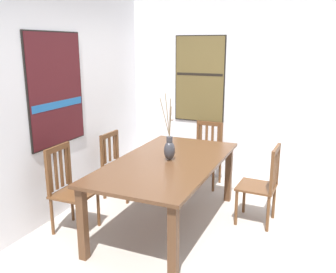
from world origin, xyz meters
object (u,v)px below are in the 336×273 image
at_px(dining_table, 167,169).
at_px(painting_on_back_wall, 56,90).
at_px(chair_1, 207,153).
at_px(chair_0, 262,184).
at_px(chair_3, 69,188).
at_px(chair_2, 119,164).
at_px(painting_on_side_wall, 200,79).
at_px(centerpiece_vase, 169,147).

xyz_separation_m(dining_table, painting_on_back_wall, (-0.19, 1.32, 0.84)).
bearing_deg(chair_1, dining_table, 179.27).
height_order(chair_0, chair_3, chair_3).
relative_size(dining_table, painting_on_back_wall, 1.58).
distance_m(chair_2, chair_3, 1.04).
bearing_deg(chair_1, painting_on_back_wall, 140.22).
height_order(chair_0, painting_on_side_wall, painting_on_side_wall).
bearing_deg(painting_on_back_wall, dining_table, -81.79).
distance_m(chair_0, chair_3, 2.18).
xyz_separation_m(chair_2, painting_on_side_wall, (1.24, -0.72, 1.06)).
xyz_separation_m(chair_2, painting_on_back_wall, (-0.71, 0.37, 1.07)).
relative_size(chair_3, painting_on_back_wall, 0.74).
xyz_separation_m(dining_table, centerpiece_vase, (0.04, -0.01, 0.24)).
distance_m(centerpiece_vase, chair_1, 1.44).
bearing_deg(painting_on_back_wall, chair_0, -73.48).
bearing_deg(chair_0, painting_on_back_wall, 106.52).
xyz_separation_m(chair_0, painting_on_side_wall, (1.27, 1.20, 1.04)).
xyz_separation_m(chair_1, painting_on_back_wall, (-1.60, 1.34, 1.05)).
distance_m(chair_2, painting_on_side_wall, 1.78).
xyz_separation_m(chair_1, chair_3, (-1.93, 0.97, 0.01)).
distance_m(dining_table, chair_3, 1.10).
bearing_deg(chair_3, centerpiece_vase, -59.93).
relative_size(dining_table, centerpiece_vase, 2.74).
distance_m(chair_1, chair_2, 1.32).
bearing_deg(chair_2, dining_table, -118.77).
bearing_deg(chair_2, chair_1, -47.15).
distance_m(dining_table, painting_on_back_wall, 1.57).
distance_m(centerpiece_vase, painting_on_back_wall, 1.48).
bearing_deg(centerpiece_vase, painting_on_back_wall, 99.97).
bearing_deg(chair_0, painting_on_side_wall, 43.48).
height_order(chair_2, painting_on_back_wall, painting_on_back_wall).
relative_size(chair_2, painting_on_side_wall, 0.68).
xyz_separation_m(dining_table, chair_1, (1.41, -0.02, -0.21)).
relative_size(chair_0, chair_3, 0.97).
distance_m(chair_2, painting_on_back_wall, 1.33).
bearing_deg(painting_on_back_wall, chair_3, -131.95).
bearing_deg(chair_1, chair_3, 153.22).
relative_size(chair_0, chair_1, 1.01).
distance_m(centerpiece_vase, chair_3, 1.19).
bearing_deg(centerpiece_vase, chair_3, 120.07).
xyz_separation_m(centerpiece_vase, chair_0, (0.45, -0.97, -0.44)).
relative_size(dining_table, painting_on_side_wall, 1.60).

